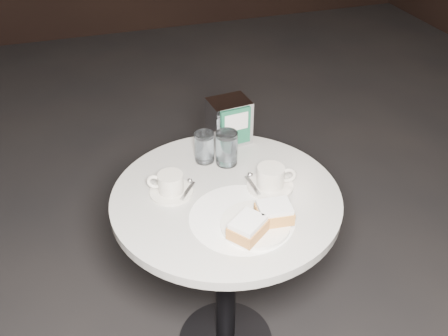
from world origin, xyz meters
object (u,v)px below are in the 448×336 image
at_px(napkin_dispenser, 229,121).
at_px(water_glass_right, 227,149).
at_px(cafe_table, 226,242).
at_px(coffee_cup_right, 271,179).
at_px(beignet_plate, 259,222).
at_px(water_glass_left, 204,147).
at_px(coffee_cup_left, 170,185).

bearing_deg(napkin_dispenser, water_glass_right, -117.48).
bearing_deg(cafe_table, coffee_cup_right, -3.42).
distance_m(beignet_plate, coffee_cup_right, 0.19).
xyz_separation_m(cafe_table, water_glass_right, (0.05, 0.16, 0.25)).
relative_size(beignet_plate, napkin_dispenser, 1.59).
distance_m(cafe_table, coffee_cup_right, 0.27).
bearing_deg(napkin_dispenser, beignet_plate, -103.98).
height_order(beignet_plate, water_glass_left, water_glass_left).
bearing_deg(cafe_table, water_glass_left, 93.16).
distance_m(water_glass_right, napkin_dispenser, 0.14).
xyz_separation_m(coffee_cup_right, water_glass_right, (-0.09, 0.17, 0.02)).
bearing_deg(coffee_cup_right, water_glass_left, 138.52).
height_order(coffee_cup_left, water_glass_left, water_glass_left).
bearing_deg(coffee_cup_right, coffee_cup_left, 179.05).
xyz_separation_m(cafe_table, coffee_cup_right, (0.14, -0.01, 0.23)).
relative_size(cafe_table, beignet_plate, 3.00).
bearing_deg(coffee_cup_right, cafe_table, -171.64).
bearing_deg(cafe_table, napkin_dispenser, 69.99).
bearing_deg(beignet_plate, water_glass_left, 97.62).
bearing_deg(water_glass_right, coffee_cup_right, -62.38).
distance_m(beignet_plate, water_glass_right, 0.33).
bearing_deg(beignet_plate, cafe_table, 102.56).
xyz_separation_m(beignet_plate, napkin_dispenser, (0.07, 0.46, 0.05)).
bearing_deg(water_glass_left, water_glass_right, -29.36).
bearing_deg(water_glass_right, beignet_plate, -92.64).
xyz_separation_m(beignet_plate, water_glass_right, (0.02, 0.33, 0.03)).
xyz_separation_m(cafe_table, coffee_cup_left, (-0.16, 0.06, 0.23)).
height_order(beignet_plate, coffee_cup_left, coffee_cup_left).
height_order(water_glass_left, water_glass_right, water_glass_right).
height_order(cafe_table, coffee_cup_right, coffee_cup_right).
distance_m(coffee_cup_right, water_glass_right, 0.19).
height_order(coffee_cup_right, napkin_dispenser, napkin_dispenser).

